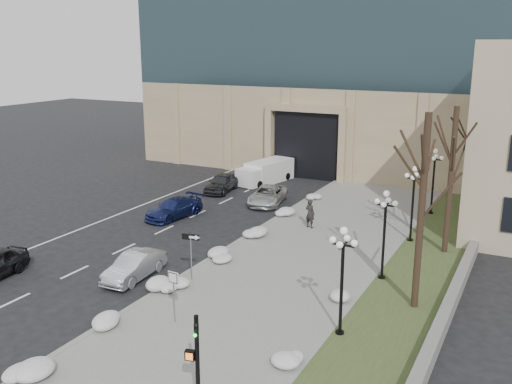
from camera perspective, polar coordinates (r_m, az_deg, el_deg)
ground at (r=24.11m, az=-16.58°, el=-15.34°), size 160.00×160.00×0.00m
sidewalk at (r=33.07m, az=5.05°, el=-6.21°), size 9.00×40.00×0.12m
curb at (r=34.90m, az=-1.83°, el=-5.01°), size 0.30×40.00×0.14m
grass_strip at (r=31.41m, az=16.18°, el=-7.95°), size 4.00×40.00×0.10m
stone_wall at (r=32.89m, az=20.35°, el=-6.70°), size 0.50×30.00×0.70m
car_b at (r=30.27m, az=-12.07°, el=-7.27°), size 1.66×4.15×1.34m
car_c at (r=40.14m, az=-8.20°, el=-1.61°), size 2.62×4.88×1.34m
car_d at (r=43.12m, az=1.19°, el=-0.32°), size 3.09×5.15×1.34m
car_e at (r=46.74m, az=-3.45°, el=0.93°), size 2.37×4.58×1.49m
pedestrian at (r=37.25m, az=5.43°, el=-2.16°), size 0.80×0.63×1.92m
box_truck at (r=49.77m, az=0.96°, el=1.99°), size 3.13×6.13×1.86m
one_way_sign at (r=28.81m, az=-6.26°, el=-5.08°), size 0.97×0.33×2.57m
keep_sign at (r=24.82m, az=-8.24°, el=-9.30°), size 0.52×0.09×2.44m
traffic_signal at (r=18.91m, az=-5.96°, el=-17.23°), size 0.64×0.84×3.71m
snow_clump_a at (r=22.92m, az=-21.84°, el=-16.64°), size 1.10×1.60×0.36m
snow_clump_b at (r=25.68m, az=-14.93°, el=-12.50°), size 1.10×1.60×0.36m
snow_clump_c at (r=28.75m, az=-8.63°, el=-9.12°), size 1.10×1.60×0.36m
snow_clump_d at (r=32.12m, az=-3.63°, el=-6.37°), size 1.10×1.60×0.36m
snow_clump_e at (r=35.83m, az=-0.15°, el=-4.09°), size 1.10×1.60×0.36m
snow_clump_f at (r=39.97m, az=3.04°, el=-2.10°), size 1.10×1.60×0.36m
snow_clump_g at (r=43.99m, az=5.65°, el=-0.59°), size 1.10×1.60×0.36m
snow_clump_h at (r=22.20m, az=4.06°, el=-16.61°), size 1.10×1.60×0.36m
snow_clump_i at (r=27.41m, az=8.91°, el=-10.36°), size 1.10×1.60×0.36m
lamppost_a at (r=23.44m, az=8.64°, el=-7.40°), size 1.18×1.18×4.76m
lamppost_b at (r=29.34m, az=12.76°, el=-3.04°), size 1.18×1.18×4.76m
lamppost_c at (r=35.44m, az=15.46°, el=-0.16°), size 1.18×1.18×4.76m
lamppost_d at (r=41.67m, az=17.36°, el=1.87°), size 1.18×1.18×4.76m
tree_near at (r=25.80m, az=16.39°, el=0.64°), size 3.20×3.20×9.00m
tree_mid at (r=33.59m, az=19.04°, el=3.03°), size 3.20×3.20×8.50m
tree_far at (r=41.33m, az=20.82°, el=5.83°), size 3.20×3.20×9.50m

